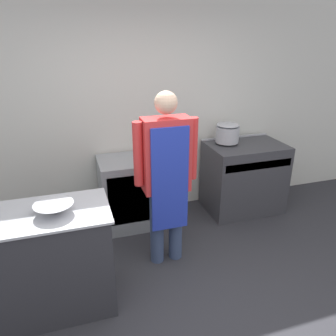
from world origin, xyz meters
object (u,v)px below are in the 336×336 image
(stove, at_px, (243,177))
(mixing_bowl, at_px, (54,209))
(fridge_unit, at_px, (129,192))
(person_cook, at_px, (166,172))
(stock_pot, at_px, (228,132))

(stove, height_order, mixing_bowl, mixing_bowl)
(fridge_unit, xyz_separation_m, person_cook, (0.23, -0.82, 0.58))
(stove, xyz_separation_m, person_cook, (-1.31, -0.75, 0.55))
(fridge_unit, bearing_deg, stove, -2.58)
(person_cook, xyz_separation_m, mixing_bowl, (-1.03, -0.37, -0.03))
(stove, height_order, stock_pot, stock_pot)
(person_cook, relative_size, mixing_bowl, 5.81)
(person_cook, bearing_deg, stock_pot, 38.64)
(stove, xyz_separation_m, fridge_unit, (-1.54, 0.07, -0.03))
(mixing_bowl, height_order, stock_pot, stock_pot)
(stove, xyz_separation_m, stock_pot, (-0.22, 0.12, 0.61))
(fridge_unit, height_order, stock_pot, stock_pot)
(person_cook, xyz_separation_m, stock_pot, (1.09, 0.87, 0.05))
(fridge_unit, bearing_deg, mixing_bowl, -123.88)
(stock_pot, bearing_deg, fridge_unit, -177.87)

